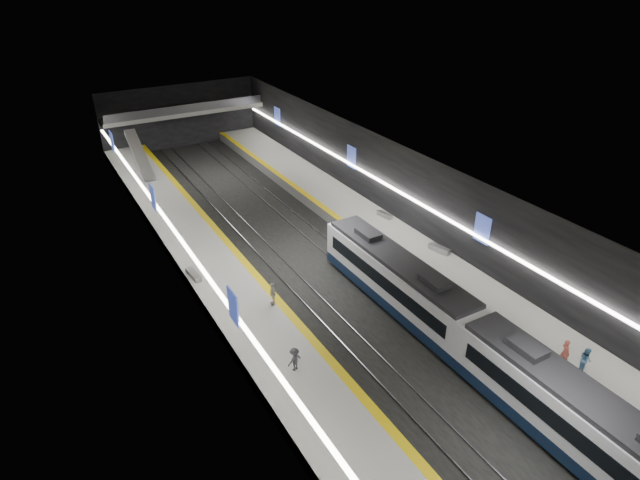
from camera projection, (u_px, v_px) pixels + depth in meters
ground at (314, 266)px, 43.76m from camera, size 70.00×70.00×0.00m
ceiling at (314, 175)px, 39.93m from camera, size 20.00×70.00×0.04m
wall_left at (190, 255)px, 37.47m from camera, size 0.04×70.00×8.00m
wall_right at (415, 197)px, 46.22m from camera, size 0.04×70.00×8.00m
wall_back at (180, 116)px, 68.46m from camera, size 20.00×0.04×8.00m
platform_left at (228, 287)px, 40.24m from camera, size 5.00×70.00×1.00m
tile_surface_left at (227, 281)px, 40.00m from camera, size 5.00×70.00×0.02m
tactile_strip_left at (254, 273)px, 40.96m from camera, size 0.60×70.00×0.02m
platform_right at (389, 239)px, 46.81m from camera, size 5.00×70.00×1.00m
tile_surface_right at (389, 234)px, 46.56m from camera, size 5.00×70.00×0.02m
tactile_strip_right at (368, 240)px, 45.59m from camera, size 0.60×70.00×0.02m
rails at (314, 266)px, 43.74m from camera, size 6.52×70.00×0.12m
train at (472, 337)px, 32.33m from camera, size 2.69×30.04×3.60m
ad_posters at (308, 212)px, 42.37m from camera, size 19.94×53.50×2.20m
cove_light_left at (193, 257)px, 37.65m from camera, size 0.25×68.60×0.12m
cove_light_right at (413, 199)px, 46.23m from camera, size 0.25×68.60×0.12m
mezzanine_bridge at (184, 112)px, 66.39m from camera, size 20.00×3.00×1.50m
escalator at (139, 155)px, 58.86m from camera, size 1.20×7.50×3.92m
bench_left_far at (194, 275)px, 40.34m from camera, size 0.72×1.89×0.45m
bench_right_near at (439, 249)px, 43.79m from camera, size 0.93×1.98×0.47m
bench_right_far at (385, 215)px, 49.49m from camera, size 0.69×1.74×0.41m
passenger_right_a at (565, 352)px, 31.60m from camera, size 0.62×0.75×1.77m
passenger_right_b at (586, 359)px, 31.21m from camera, size 0.92×0.98×1.59m
passenger_left_a at (273, 294)px, 37.03m from camera, size 0.65×1.07×1.71m
passenger_left_b at (294, 359)px, 31.23m from camera, size 1.12×0.83×1.54m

